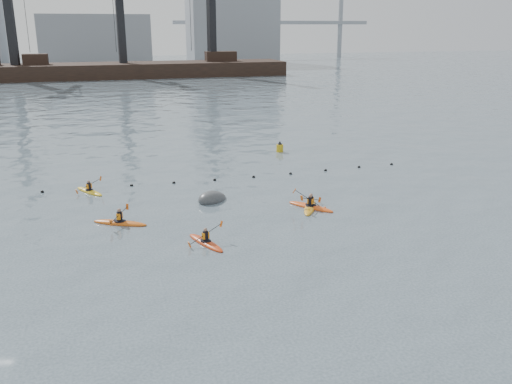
# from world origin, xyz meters

# --- Properties ---
(ground) EXTENTS (400.00, 400.00, 0.00)m
(ground) POSITION_xyz_m (0.00, 0.00, 0.00)
(ground) COLOR #384852
(ground) RESTS_ON ground
(float_line) EXTENTS (33.24, 0.73, 0.24)m
(float_line) POSITION_xyz_m (-0.50, 22.53, 0.03)
(float_line) COLOR black
(float_line) RESTS_ON ground
(barge_pier) EXTENTS (72.00, 19.30, 29.50)m
(barge_pier) POSITION_xyz_m (-0.22, 110.00, 1.89)
(barge_pier) COLOR black
(barge_pier) RESTS_ON ground
(skyline) EXTENTS (141.00, 28.00, 22.00)m
(skyline) POSITION_xyz_m (2.23, 150.27, 9.25)
(skyline) COLOR gray
(skyline) RESTS_ON ground
(kayaker_0) EXTENTS (2.05, 3.13, 1.16)m
(kayaker_0) POSITION_xyz_m (-2.08, 10.54, 0.10)
(kayaker_0) COLOR red
(kayaker_0) RESTS_ON ground
(kayaker_2) EXTENTS (3.22, 2.19, 1.06)m
(kayaker_2) POSITION_xyz_m (-6.23, 14.88, 0.10)
(kayaker_2) COLOR #CE5813
(kayaker_2) RESTS_ON ground
(kayaker_3) EXTENTS (2.06, 3.09, 1.36)m
(kayaker_3) POSITION_xyz_m (5.35, 14.34, 0.10)
(kayaker_3) COLOR orange
(kayaker_3) RESTS_ON ground
(kayaker_4) EXTENTS (2.42, 3.08, 1.19)m
(kayaker_4) POSITION_xyz_m (5.44, 14.44, 0.10)
(kayaker_4) COLOR #E65015
(kayaker_4) RESTS_ON ground
(kayaker_5) EXTENTS (2.04, 2.84, 1.05)m
(kayaker_5) POSITION_xyz_m (-7.89, 21.90, 0.09)
(kayaker_5) COLOR yellow
(kayaker_5) RESTS_ON ground
(mooring_buoy) EXTENTS (2.99, 2.89, 1.73)m
(mooring_buoy) POSITION_xyz_m (-0.15, 17.71, 0.00)
(mooring_buoy) COLOR #414447
(mooring_buoy) RESTS_ON ground
(nav_buoy) EXTENTS (0.63, 0.63, 1.14)m
(nav_buoy) POSITION_xyz_m (8.74, 29.91, 0.35)
(nav_buoy) COLOR gold
(nav_buoy) RESTS_ON ground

